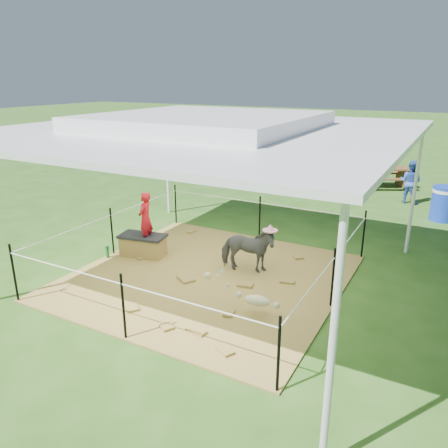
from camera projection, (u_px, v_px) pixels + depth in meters
The scene contains 14 objects.
ground at pixel (208, 277), 7.94m from camera, with size 90.00×90.00×0.00m, color #2D5919.
hay_patch at pixel (208, 277), 7.93m from camera, with size 4.60×4.60×0.03m, color brown.
canopy_tent at pixel (206, 127), 7.08m from camera, with size 6.30×6.30×2.90m.
rope_fence at pixel (208, 244), 7.73m from camera, with size 4.54×4.54×1.00m.
straw_bale at pixel (143, 246), 8.81m from camera, with size 0.86×0.43×0.38m, color olive.
dark_cloth at pixel (143, 236), 8.74m from camera, with size 0.92×0.48×0.05m, color black.
woman at pixel (145, 213), 8.54m from camera, with size 0.38×0.25×1.04m, color red.
green_bottle at pixel (107, 252), 8.71m from camera, with size 0.07×0.07×0.24m, color #186D26.
pony at pixel (247, 250), 7.98m from camera, with size 0.46×1.02×0.86m, color #4C4D51.
pink_hat at pixel (248, 224), 7.82m from camera, with size 0.27×0.27×0.12m, color #FF93C6.
foal at pixel (257, 299), 6.54m from camera, with size 0.99×0.55×0.55m, color beige, non-canonical shape.
trash_barrel at pixel (443, 204), 10.97m from camera, with size 0.57×0.57×0.88m, color #193CC0.
picnic_table_near at pixel (384, 177), 14.31m from camera, with size 1.62×1.17×0.67m, color brown.
distant_person at pixel (410, 182), 12.47m from camera, with size 0.60×0.47×1.24m, color blue.
Camera 1 is at (3.70, -6.19, 3.46)m, focal length 35.00 mm.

